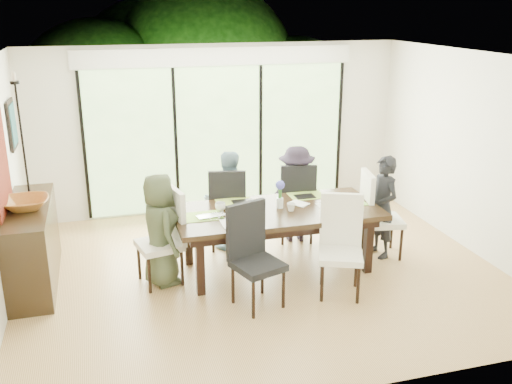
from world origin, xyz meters
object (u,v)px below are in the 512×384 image
object	(u,v)px
chair_far_right	(295,200)
cup_c	(333,197)
person_right_end	(382,207)
chair_right_end	(383,214)
bowl	(26,204)
chair_near_right	(341,248)
person_far_left	(228,200)
sideboard	(32,244)
person_left_end	(160,230)
table_top	(277,212)
person_far_right	(296,194)
chair_far_left	(228,207)
vase	(280,203)
cup_b	(291,207)
cup_a	(220,207)
chair_near_left	(258,258)
laptop	(213,218)
chair_left_end	(159,238)

from	to	relation	value
chair_far_right	cup_c	xyz separation A→B (m)	(0.25, -0.75, 0.27)
chair_far_right	person_right_end	size ratio (longest dim) A/B	0.85
chair_right_end	bowl	bearing A→B (deg)	96.87
chair_near_right	person_right_end	size ratio (longest dim) A/B	0.85
person_far_left	sideboard	bearing A→B (deg)	7.73
person_left_end	chair_far_right	bearing A→B (deg)	-80.85
person_right_end	person_left_end	bearing A→B (deg)	-98.87
table_top	cup_c	size ratio (longest dim) A/B	19.35
person_far_right	sideboard	xyz separation A→B (m)	(-3.53, -0.40, -0.20)
chair_far_left	vase	size ratio (longest dim) A/B	9.17
chair_near_right	cup_b	distance (m)	0.89
table_top	chair_far_left	world-z (taller)	chair_far_left
vase	cup_c	distance (m)	0.75
cup_a	cup_b	distance (m)	0.89
chair_far_left	cup_b	world-z (taller)	chair_far_left
chair_near_left	vase	xyz separation A→B (m)	(0.55, 0.92, 0.28)
vase	laptop	distance (m)	0.91
person_right_end	vase	bearing A→B (deg)	-100.87
cup_a	bowl	bearing A→B (deg)	175.42
sideboard	cup_a	bearing A→B (deg)	-7.06
chair_far_right	chair_near_left	distance (m)	2.02
chair_far_left	vase	bearing A→B (deg)	135.15
cup_a	cup_b	size ratio (longest dim) A/B	1.24
chair_near_left	chair_far_right	bearing A→B (deg)	39.44
chair_near_left	table_top	bearing A→B (deg)	40.96
person_far_right	person_right_end	bearing A→B (deg)	149.41
chair_far_left	cup_b	bearing A→B (deg)	135.42
bowl	chair_left_end	bearing A→B (deg)	-12.64
chair_far_right	chair_near_right	distance (m)	1.72
chair_far_left	cup_a	bearing A→B (deg)	83.49
chair_right_end	chair_near_left	bearing A→B (deg)	124.63
vase	sideboard	world-z (taller)	sideboard
chair_left_end	chair_right_end	bearing A→B (deg)	77.67
chair_far_right	chair_near_right	xyz separation A→B (m)	(-0.05, -1.72, 0.00)
person_left_end	cup_a	size ratio (longest dim) A/B	10.40
vase	chair_left_end	bearing A→B (deg)	-178.15
laptop	chair_near_right	bearing A→B (deg)	-38.53
table_top	person_far_left	world-z (taller)	person_far_left
sideboard	bowl	world-z (taller)	bowl
chair_left_end	chair_right_end	xyz separation A→B (m)	(3.00, 0.00, 0.00)
person_far_right	table_top	bearing A→B (deg)	67.63
chair_far_left	chair_far_right	distance (m)	1.00
chair_near_right	person_far_left	bearing A→B (deg)	141.12
table_top	chair_far_right	bearing A→B (deg)	57.09
chair_far_left	laptop	size ratio (longest dim) A/B	3.33
chair_far_right	cup_a	bearing A→B (deg)	40.09
chair_near_left	cup_a	xyz separation A→B (m)	(-0.20, 1.02, 0.27)
chair_near_left	person_right_end	world-z (taller)	person_right_end
chair_far_left	sideboard	size ratio (longest dim) A/B	0.67
chair_near_right	bowl	world-z (taller)	chair_near_right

